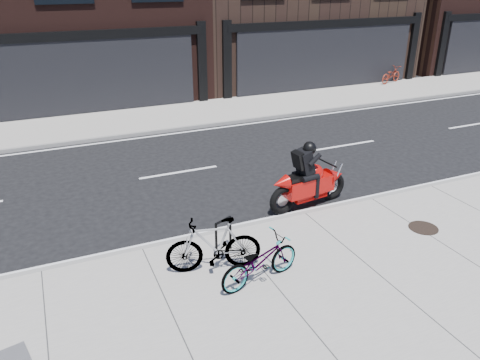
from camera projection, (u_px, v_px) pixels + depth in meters
name	position (u px, v px, depth m)	size (l,w,h in m)	color
ground	(201.00, 199.00, 12.36)	(120.00, 120.00, 0.00)	black
sidewalk_near	(295.00, 312.00, 8.14)	(60.00, 6.00, 0.13)	gray
sidewalk_far	(137.00, 120.00, 18.82)	(60.00, 3.50, 0.13)	gray
bike_rack	(223.00, 233.00, 9.60)	(0.43, 0.22, 0.78)	black
bicycle_front	(260.00, 261.00, 8.68)	(0.60, 1.73, 0.91)	gray
bicycle_rear	(214.00, 245.00, 9.00)	(0.52, 1.86, 1.11)	gray
motorcycle	(312.00, 180.00, 11.78)	(2.36, 0.69, 1.76)	black
bicycle_far	(391.00, 75.00, 24.72)	(0.57, 1.63, 0.86)	maroon
manhole_cover	(423.00, 228.00, 10.70)	(0.66, 0.66, 0.01)	black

